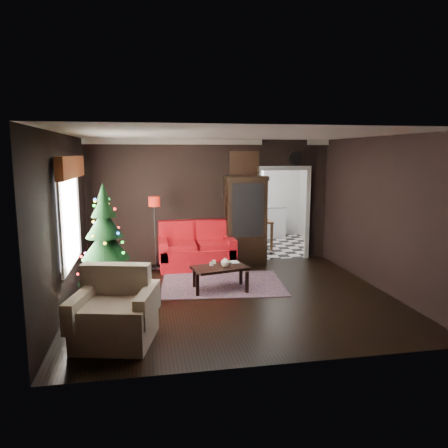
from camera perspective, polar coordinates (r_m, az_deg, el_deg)
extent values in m
plane|color=black|center=(7.64, 1.24, -9.63)|extent=(5.50, 5.50, 0.00)
plane|color=white|center=(7.23, 1.32, 11.84)|extent=(5.50, 5.50, 0.00)
plane|color=black|center=(9.75, -1.71, 2.96)|extent=(5.50, 0.00, 5.50)
plane|color=black|center=(4.93, 7.20, -3.46)|extent=(5.50, 0.00, 5.50)
plane|color=black|center=(7.27, -20.45, 0.17)|extent=(0.00, 5.50, 5.50)
plane|color=black|center=(8.31, 20.19, 1.27)|extent=(0.00, 5.50, 5.50)
cube|color=white|center=(7.45, -19.91, 0.80)|extent=(0.05, 1.60, 1.40)
cube|color=#A24B28|center=(7.37, -19.65, 7.13)|extent=(0.12, 2.10, 0.35)
plane|color=silver|center=(11.79, 5.41, -2.86)|extent=(3.00, 3.00, 0.00)
cube|color=white|center=(12.95, 3.77, 5.86)|extent=(0.70, 0.06, 0.70)
cube|color=#331F2C|center=(8.33, -0.22, -7.96)|extent=(2.46, 1.90, 0.01)
cylinder|color=white|center=(8.05, -1.34, -5.06)|extent=(0.09, 0.09, 0.07)
cylinder|color=white|center=(7.93, -1.69, -5.31)|extent=(0.09, 0.09, 0.06)
imported|color=#A0815B|center=(8.10, 0.90, -4.48)|extent=(0.15, 0.04, 0.20)
cylinder|color=silver|center=(10.12, 9.41, 8.63)|extent=(0.32, 0.32, 0.06)
cube|color=#9F673C|center=(9.79, 2.69, 7.96)|extent=(0.62, 0.05, 0.52)
cube|color=white|center=(12.84, 3.98, 0.21)|extent=(1.80, 0.60, 0.90)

